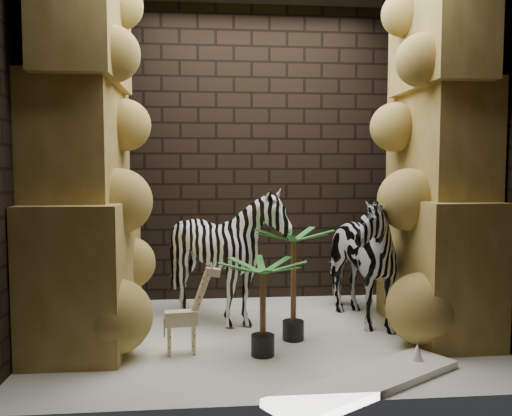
{
  "coord_description": "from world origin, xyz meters",
  "views": [
    {
      "loc": [
        -0.47,
        -4.13,
        1.34
      ],
      "look_at": [
        -0.06,
        0.15,
        1.02
      ],
      "focal_mm": 36.8,
      "sensor_mm": 36.0,
      "label": 1
    }
  ],
  "objects": [
    {
      "name": "rock_pillar_right",
      "position": [
        1.42,
        0.0,
        1.5
      ],
      "size": [
        0.58,
        1.25,
        3.0
      ],
      "primitive_type": null,
      "color": "tan",
      "rests_on": "floor"
    },
    {
      "name": "wall_left",
      "position": [
        -1.75,
        0.0,
        1.5
      ],
      "size": [
        0.0,
        3.0,
        3.0
      ],
      "primitive_type": "plane",
      "rotation": [
        1.57,
        0.0,
        1.57
      ],
      "color": "black",
      "rests_on": "ground"
    },
    {
      "name": "surfboard",
      "position": [
        0.52,
        -1.05,
        0.03
      ],
      "size": [
        1.39,
        1.05,
        0.05
      ],
      "primitive_type": "cube",
      "rotation": [
        0.0,
        0.0,
        0.56
      ],
      "color": "white",
      "rests_on": "floor"
    },
    {
      "name": "wall_front",
      "position": [
        0.0,
        -1.25,
        1.5
      ],
      "size": [
        3.5,
        0.0,
        3.5
      ],
      "primitive_type": "plane",
      "rotation": [
        -1.57,
        0.0,
        0.0
      ],
      "color": "black",
      "rests_on": "ground"
    },
    {
      "name": "rock_pillar_left",
      "position": [
        -1.4,
        0.0,
        1.5
      ],
      "size": [
        0.68,
        1.3,
        3.0
      ],
      "primitive_type": null,
      "color": "tan",
      "rests_on": "floor"
    },
    {
      "name": "palm_front",
      "position": [
        0.21,
        -0.13,
        0.45
      ],
      "size": [
        0.36,
        0.36,
        0.89
      ],
      "primitive_type": null,
      "color": "#135E19",
      "rests_on": "floor"
    },
    {
      "name": "giraffe_toy",
      "position": [
        -0.65,
        -0.38,
        0.34
      ],
      "size": [
        0.36,
        0.15,
        0.68
      ],
      "primitive_type": null,
      "rotation": [
        0.0,
        0.0,
        0.11
      ],
      "color": "beige",
      "rests_on": "floor"
    },
    {
      "name": "palm_back",
      "position": [
        -0.07,
        -0.45,
        0.35
      ],
      "size": [
        0.36,
        0.36,
        0.71
      ],
      "primitive_type": null,
      "color": "#135E19",
      "rests_on": "floor"
    },
    {
      "name": "wall_right",
      "position": [
        1.75,
        0.0,
        1.5
      ],
      "size": [
        0.0,
        3.0,
        3.0
      ],
      "primitive_type": "plane",
      "rotation": [
        1.57,
        0.0,
        -1.57
      ],
      "color": "black",
      "rests_on": "ground"
    },
    {
      "name": "floor",
      "position": [
        0.0,
        0.0,
        0.0
      ],
      "size": [
        3.5,
        3.5,
        0.0
      ],
      "primitive_type": "plane",
      "color": "#F3F4CD",
      "rests_on": "ground"
    },
    {
      "name": "wall_back",
      "position": [
        0.0,
        1.25,
        1.5
      ],
      "size": [
        3.5,
        0.0,
        3.5
      ],
      "primitive_type": "plane",
      "rotation": [
        1.57,
        0.0,
        0.0
      ],
      "color": "black",
      "rests_on": "ground"
    },
    {
      "name": "zebra_left",
      "position": [
        -0.3,
        0.34,
        0.54
      ],
      "size": [
        1.03,
        1.25,
        1.08
      ],
      "primitive_type": "imported",
      "rotation": [
        0.0,
        0.0,
        0.06
      ],
      "color": "white",
      "rests_on": "floor"
    },
    {
      "name": "zebra_right",
      "position": [
        0.8,
        0.31,
        0.65
      ],
      "size": [
        0.81,
        1.21,
        1.31
      ],
      "primitive_type": "imported",
      "rotation": [
        0.0,
        0.0,
        0.21
      ],
      "color": "white",
      "rests_on": "floor"
    }
  ]
}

